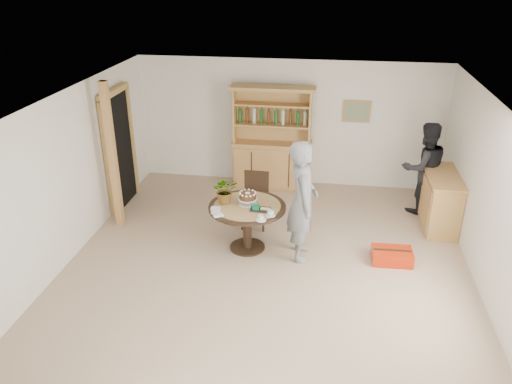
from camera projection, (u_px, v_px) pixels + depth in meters
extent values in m
plane|color=tan|center=(264.00, 276.00, 7.27)|extent=(7.00, 7.00, 0.00)
cube|color=white|center=(289.00, 123.00, 9.88)|extent=(6.00, 0.04, 2.50)
cube|color=white|center=(58.00, 185.00, 7.16)|extent=(0.04, 7.00, 2.50)
cube|color=white|center=(499.00, 214.00, 6.33)|extent=(0.04, 7.00, 2.50)
cube|color=white|center=(266.00, 109.00, 6.22)|extent=(6.00, 7.00, 0.04)
cube|color=tan|center=(357.00, 112.00, 9.55)|extent=(0.52, 0.03, 0.42)
cube|color=#59724C|center=(357.00, 112.00, 9.53)|extent=(0.44, 0.02, 0.34)
cube|color=black|center=(119.00, 151.00, 9.02)|extent=(0.10, 0.90, 2.10)
cube|color=#B3884B|center=(109.00, 161.00, 8.57)|extent=(0.12, 0.10, 2.10)
cube|color=#B3884B|center=(131.00, 142.00, 9.47)|extent=(0.12, 0.10, 2.10)
cube|color=#B3884B|center=(113.00, 92.00, 8.57)|extent=(0.12, 1.10, 0.10)
cube|color=tan|center=(112.00, 157.00, 8.19)|extent=(0.12, 0.12, 2.50)
cube|color=#B3884B|center=(272.00, 165.00, 10.02)|extent=(1.50, 0.50, 0.90)
cube|color=tan|center=(272.00, 142.00, 9.83)|extent=(1.56, 0.54, 0.04)
cube|color=#B3884B|center=(273.00, 114.00, 9.68)|extent=(1.50, 0.04, 1.06)
cube|color=#B3884B|center=(235.00, 115.00, 9.65)|extent=(0.04, 0.34, 1.06)
cube|color=#B3884B|center=(310.00, 118.00, 9.45)|extent=(0.04, 0.34, 1.06)
cube|color=tan|center=(272.00, 125.00, 9.62)|extent=(1.44, 0.32, 0.03)
cube|color=tan|center=(272.00, 104.00, 9.45)|extent=(1.44, 0.32, 0.03)
cube|color=#B3884B|center=(273.00, 88.00, 9.32)|extent=(1.62, 0.40, 0.06)
cylinder|color=#194C1E|center=(243.00, 116.00, 9.63)|extent=(0.07, 0.07, 0.28)
cylinder|color=#4C2D14|center=(252.00, 116.00, 9.61)|extent=(0.07, 0.07, 0.28)
cylinder|color=#B2BFB2|center=(260.00, 116.00, 9.59)|extent=(0.07, 0.07, 0.28)
cylinder|color=#194C1E|center=(268.00, 117.00, 9.57)|extent=(0.07, 0.07, 0.28)
cylinder|color=#4C2D14|center=(276.00, 117.00, 9.55)|extent=(0.07, 0.07, 0.28)
cylinder|color=#B2BFB2|center=(285.00, 117.00, 9.52)|extent=(0.07, 0.07, 0.28)
cylinder|color=#194C1E|center=(293.00, 118.00, 9.50)|extent=(0.07, 0.07, 0.28)
cylinder|color=#4C2D14|center=(301.00, 118.00, 9.48)|extent=(0.07, 0.07, 0.28)
cube|color=#B3884B|center=(440.00, 201.00, 8.50)|extent=(0.50, 1.20, 0.90)
cube|color=tan|center=(444.00, 176.00, 8.30)|extent=(0.54, 1.26, 0.04)
cylinder|color=black|center=(247.00, 207.00, 7.68)|extent=(1.20, 1.20, 0.04)
cylinder|color=black|center=(247.00, 228.00, 7.83)|extent=(0.14, 0.14, 0.70)
cylinder|color=black|center=(247.00, 247.00, 7.98)|extent=(0.56, 0.56, 0.03)
cylinder|color=#A58550|center=(247.00, 206.00, 7.67)|extent=(1.04, 1.04, 0.01)
cube|color=black|center=(255.00, 202.00, 8.47)|extent=(0.43, 0.43, 0.04)
cube|color=black|center=(257.00, 184.00, 8.53)|extent=(0.42, 0.04, 0.46)
cube|color=black|center=(257.00, 172.00, 8.44)|extent=(0.42, 0.05, 0.05)
cube|color=black|center=(242.00, 218.00, 8.43)|extent=(0.03, 0.04, 0.44)
cube|color=black|center=(263.00, 220.00, 8.37)|extent=(0.04, 0.04, 0.44)
cube|color=black|center=(246.00, 209.00, 8.75)|extent=(0.03, 0.04, 0.44)
cube|color=black|center=(267.00, 210.00, 8.70)|extent=(0.04, 0.04, 0.44)
cylinder|color=white|center=(248.00, 204.00, 7.71)|extent=(0.28, 0.28, 0.01)
cylinder|color=white|center=(248.00, 201.00, 7.69)|extent=(0.05, 0.05, 0.08)
cylinder|color=white|center=(248.00, 199.00, 7.67)|extent=(0.30, 0.30, 0.01)
cylinder|color=#4F2F16|center=(248.00, 196.00, 7.65)|extent=(0.26, 0.26, 0.09)
cylinder|color=white|center=(248.00, 193.00, 7.63)|extent=(0.08, 0.08, 0.01)
sphere|color=white|center=(255.00, 194.00, 7.61)|extent=(0.04, 0.04, 0.04)
sphere|color=white|center=(255.00, 192.00, 7.67)|extent=(0.04, 0.04, 0.04)
sphere|color=white|center=(253.00, 191.00, 7.71)|extent=(0.04, 0.04, 0.04)
sphere|color=white|center=(249.00, 190.00, 7.74)|extent=(0.04, 0.04, 0.04)
sphere|color=white|center=(245.00, 190.00, 7.73)|extent=(0.04, 0.04, 0.04)
sphere|color=white|center=(242.00, 191.00, 7.70)|extent=(0.04, 0.04, 0.04)
sphere|color=white|center=(240.00, 193.00, 7.65)|extent=(0.04, 0.04, 0.04)
sphere|color=white|center=(240.00, 194.00, 7.59)|extent=(0.04, 0.04, 0.04)
sphere|color=white|center=(243.00, 196.00, 7.55)|extent=(0.04, 0.04, 0.04)
sphere|color=white|center=(246.00, 196.00, 7.52)|extent=(0.04, 0.04, 0.04)
sphere|color=white|center=(250.00, 196.00, 7.53)|extent=(0.04, 0.04, 0.04)
sphere|color=white|center=(254.00, 195.00, 7.56)|extent=(0.04, 0.04, 0.04)
imported|color=#3F7233|center=(225.00, 190.00, 7.67)|extent=(0.47, 0.44, 0.42)
cube|color=black|center=(260.00, 209.00, 7.52)|extent=(0.30, 0.20, 0.01)
cube|color=#0B6A3C|center=(256.00, 207.00, 7.52)|extent=(0.10, 0.10, 0.06)
cube|color=#0B6A3C|center=(256.00, 205.00, 7.50)|extent=(0.11, 0.02, 0.01)
cylinder|color=white|center=(271.00, 215.00, 7.36)|extent=(0.15, 0.15, 0.01)
imported|color=white|center=(271.00, 213.00, 7.34)|extent=(0.10, 0.10, 0.08)
cylinder|color=white|center=(261.00, 220.00, 7.22)|extent=(0.15, 0.15, 0.01)
imported|color=white|center=(261.00, 218.00, 7.20)|extent=(0.08, 0.08, 0.07)
cube|color=white|center=(216.00, 208.00, 7.54)|extent=(0.14, 0.08, 0.03)
cube|color=white|center=(216.00, 212.00, 7.43)|extent=(0.16, 0.11, 0.03)
cube|color=white|center=(218.00, 215.00, 7.33)|extent=(0.16, 0.14, 0.03)
imported|color=slate|center=(302.00, 201.00, 7.38)|extent=(0.54, 0.74, 1.88)
imported|color=black|center=(424.00, 168.00, 8.82)|extent=(0.98, 0.87, 1.68)
cube|color=#BB2509|center=(392.00, 256.00, 7.58)|extent=(0.61, 0.42, 0.20)
cube|color=black|center=(393.00, 250.00, 7.53)|extent=(0.56, 0.06, 0.01)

